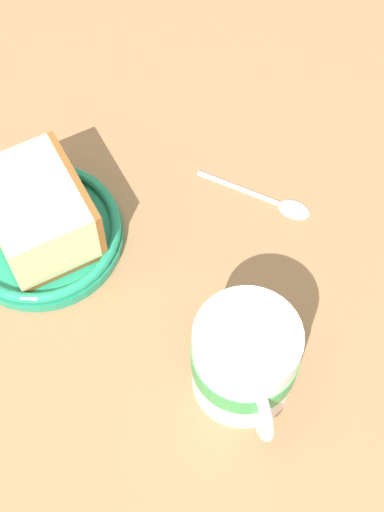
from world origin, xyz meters
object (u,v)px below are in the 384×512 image
at_px(cake_slice, 38,212).
at_px(teaspoon, 277,201).
at_px(tea_mug, 245,360).
at_px(small_plate, 41,233).

bearing_deg(cake_slice, teaspoon, 17.51).
bearing_deg(tea_mug, small_plate, 149.91).
relative_size(cake_slice, tea_mug, 1.24).
bearing_deg(teaspoon, cake_slice, -162.49).
distance_m(small_plate, teaspoon, 0.22).
xyz_separation_m(cake_slice, teaspoon, (0.21, 0.06, -0.04)).
relative_size(small_plate, teaspoon, 1.32).
distance_m(small_plate, cake_slice, 0.03).
height_order(cake_slice, tea_mug, tea_mug).
height_order(cake_slice, teaspoon, cake_slice).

